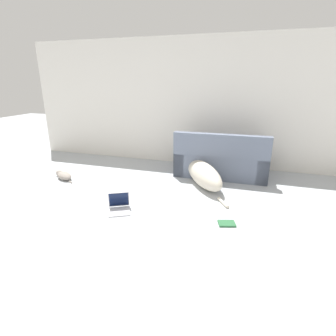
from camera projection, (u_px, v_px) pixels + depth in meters
ground_plane at (74, 272)px, 2.48m from camera, size 20.00×20.00×0.00m
wall_back at (177, 103)px, 5.44m from camera, size 6.73×0.06×2.55m
couch at (221, 161)px, 4.95m from camera, size 1.68×0.85×0.85m
dog at (202, 173)px, 4.55m from camera, size 1.06×1.56×0.39m
cat at (64, 175)px, 4.81m from camera, size 0.55×0.38×0.13m
laptop_open at (119, 204)px, 3.65m from camera, size 0.40×0.41×0.25m
book_green at (227, 224)px, 3.29m from camera, size 0.24×0.20×0.02m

